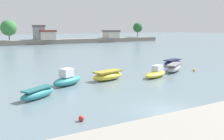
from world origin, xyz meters
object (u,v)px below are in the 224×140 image
object	(u,v)px
moored_boat_2	(67,79)
moored_boat_5	(174,68)
moored_boat_1	(38,93)
moored_boat_4	(156,73)
moored_boat_3	(108,76)
moored_boat_6	(172,63)
mooring_buoy_0	(194,70)
mooring_buoy_2	(81,118)

from	to	relation	value
moored_boat_2	moored_boat_5	world-z (taller)	moored_boat_2
moored_boat_1	moored_boat_4	size ratio (longest dim) A/B	0.84
moored_boat_3	moored_boat_6	xyz separation A→B (m)	(15.23, 5.00, -0.06)
moored_boat_3	mooring_buoy_0	world-z (taller)	moored_boat_3
moored_boat_3	mooring_buoy_2	distance (m)	13.97
moored_boat_4	mooring_buoy_2	distance (m)	17.58
moored_boat_4	moored_boat_6	size ratio (longest dim) A/B	0.96
moored_boat_2	moored_boat_6	distance (m)	21.21
mooring_buoy_0	moored_boat_5	bearing A→B (deg)	155.34
moored_boat_4	moored_boat_5	xyz separation A→B (m)	(5.01, 1.98, 0.04)
moored_boat_1	moored_boat_3	bearing A→B (deg)	-8.18
moored_boat_5	moored_boat_3	bearing A→B (deg)	149.50
moored_boat_3	moored_boat_6	world-z (taller)	moored_boat_3
moored_boat_4	moored_boat_6	xyz separation A→B (m)	(8.87, 6.49, -0.02)
moored_boat_2	mooring_buoy_2	distance (m)	11.41
moored_boat_6	mooring_buoy_2	bearing A→B (deg)	-163.80
moored_boat_6	mooring_buoy_0	distance (m)	5.90
moored_boat_3	mooring_buoy_0	xyz separation A→B (m)	(14.15, -0.79, -0.35)
mooring_buoy_0	mooring_buoy_2	bearing A→B (deg)	-155.00
mooring_buoy_2	moored_boat_2	bearing A→B (deg)	75.08
moored_boat_5	moored_boat_6	world-z (taller)	moored_boat_5
moored_boat_5	mooring_buoy_2	distance (m)	22.88
moored_boat_5	moored_boat_6	distance (m)	5.94
mooring_buoy_0	mooring_buoy_2	distance (m)	24.74
moored_boat_2	mooring_buoy_2	xyz separation A→B (m)	(-2.94, -11.01, -0.47)
moored_boat_2	moored_boat_6	xyz separation A→B (m)	(20.56, 5.23, -0.18)
moored_boat_4	mooring_buoy_0	xyz separation A→B (m)	(7.79, 0.70, -0.32)
moored_boat_1	moored_boat_2	bearing A→B (deg)	11.01
moored_boat_1	moored_boat_2	size ratio (longest dim) A/B	0.91
moored_boat_1	moored_boat_5	world-z (taller)	moored_boat_5
moored_boat_6	moored_boat_3	bearing A→B (deg)	179.70
moored_boat_2	moored_boat_5	distance (m)	16.72
moored_boat_5	moored_boat_6	bearing A→B (deg)	16.61
moored_boat_3	mooring_buoy_2	bearing A→B (deg)	-140.29
moored_boat_4	mooring_buoy_0	distance (m)	7.83
moored_boat_1	moored_boat_3	size ratio (longest dim) A/B	0.83
moored_boat_1	mooring_buoy_0	distance (m)	23.89
moored_boat_2	moored_boat_3	xyz separation A→B (m)	(5.33, 0.24, -0.12)
moored_boat_2	moored_boat_4	xyz separation A→B (m)	(11.69, -1.26, -0.15)
mooring_buoy_2	moored_boat_6	bearing A→B (deg)	34.67
moored_boat_6	mooring_buoy_2	xyz separation A→B (m)	(-23.49, -16.25, -0.29)
mooring_buoy_2	moored_boat_1	bearing A→B (deg)	99.83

